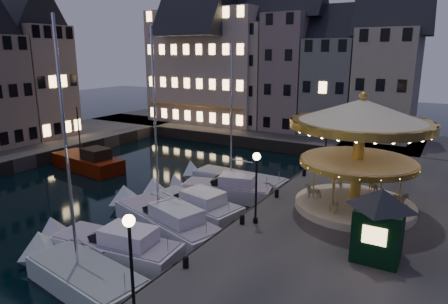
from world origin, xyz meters
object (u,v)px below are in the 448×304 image
Objects in this scene: streetlamp_b at (256,178)px; motorboat_c at (163,219)px; bollard_d at (304,172)px; red_fishing_boat at (89,163)px; motorboat_b at (110,247)px; ticket_kiosk at (380,212)px; streetlamp_a at (131,254)px; bollard_b at (242,219)px; bollard_a at (186,261)px; motorboat_e at (222,190)px; motorboat_d at (190,205)px; carousel at (360,134)px; bollard_c at (277,193)px; motorboat_f at (233,180)px; motorboat_a at (80,275)px; streetlamp_c at (326,135)px.

motorboat_c reaches higher than streetlamp_b.
red_fishing_boat is at bearing -167.26° from bollard_d.
motorboat_c reaches higher than motorboat_b.
streetlamp_a is at bearing -125.76° from ticket_kiosk.
bollard_d is (0.00, 10.50, 0.00)m from bollard_b.
streetlamp_a is at bearing -81.47° from bollard_a.
streetlamp_a reaches higher than bollard_b.
streetlamp_b is 0.50× the size of motorboat_b.
motorboat_e reaches higher than bollard_a.
ticket_kiosk is at bearing -10.69° from motorboat_d.
carousel is (5.00, -4.97, 4.50)m from bollard_d.
motorboat_c reaches higher than bollard_c.
bollard_b is at bearing 90.00° from bollard_a.
streetlamp_b is 7.32× the size of bollard_a.
motorboat_e is at bearing -78.37° from motorboat_f.
motorboat_f reaches higher than ticket_kiosk.
motorboat_f reaches higher than motorboat_d.
bollard_d is at bearing 42.91° from motorboat_e.
carousel is (10.21, 6.23, 5.42)m from motorboat_c.
streetlamp_a is at bearing -70.45° from motorboat_e.
motorboat_c is at bearing -168.34° from streetlamp_b.
streetlamp_b is 0.54× the size of motorboat_e.
motorboat_b is at bearing -118.67° from bollard_c.
ticket_kiosk reaches higher than motorboat_e.
motorboat_c is 13.13m from carousel.
motorboat_e is at bearing 90.70° from motorboat_a.
motorboat_e reaches higher than bollard_b.
bollard_a is at bearing -69.03° from motorboat_f.
motorboat_a is 2.75m from motorboat_b.
ticket_kiosk is (12.46, -2.35, 3.01)m from motorboat_d.
streetlamp_c is at bearing 115.34° from ticket_kiosk.
streetlamp_a is 0.35× the size of motorboat_f.
carousel is (5.00, 5.53, 4.50)m from bollard_b.
motorboat_b is (-0.71, 2.66, 0.10)m from motorboat_a.
ticket_kiosk reaches higher than motorboat_b.
motorboat_c is (0.22, 4.23, 0.04)m from motorboat_b.
red_fishing_boat is (-20.19, -7.93, -3.31)m from streetlamp_c.
motorboat_e is (-5.49, -8.04, -3.38)m from streetlamp_c.
motorboat_a is 1.52× the size of carousel.
bollard_b is (-0.60, -14.00, -2.41)m from streetlamp_c.
motorboat_b is 1.01× the size of red_fishing_boat.
red_fishing_boat reaches higher than bollard_b.
red_fishing_boat is at bearing 149.44° from bollard_a.
ticket_kiosk is (7.31, 5.32, 2.04)m from bollard_a.
bollard_d is 0.14× the size of ticket_kiosk.
motorboat_d is at bearing -151.21° from bollard_c.
bollard_a is at bearing -30.56° from red_fishing_boat.
bollard_b is at bearing -132.10° from carousel.
motorboat_f is 3.00× the size of ticket_kiosk.
motorboat_b is (-6.03, -18.93, -3.37)m from streetlamp_c.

